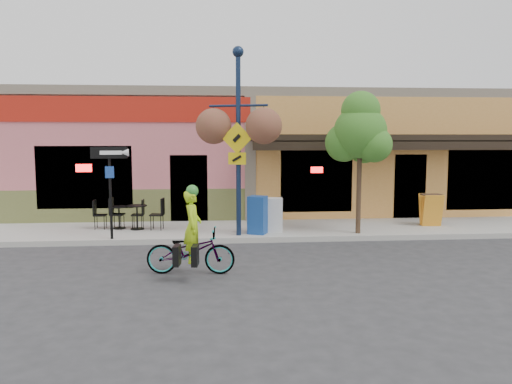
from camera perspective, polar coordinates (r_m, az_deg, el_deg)
ground at (r=13.31m, az=4.78°, el=-6.19°), size 90.00×90.00×0.00m
sidewalk at (r=15.24m, az=3.52°, el=-4.31°), size 24.00×3.00×0.15m
curb at (r=13.83m, az=4.40°, el=-5.40°), size 24.00×0.12×0.15m
building at (r=20.44m, az=1.29°, el=4.53°), size 18.20×8.20×4.50m
bicycle at (r=10.65m, az=-7.48°, el=-6.70°), size 1.91×0.82×0.98m
cyclist_rider at (r=10.58m, az=-7.23°, el=-5.24°), size 0.42×0.59×1.53m
lamp_post at (r=13.71m, az=-2.03°, el=5.71°), size 1.77×1.16×5.17m
one_way_sign at (r=13.83m, az=-16.29°, el=-0.13°), size 0.96×0.30×2.47m
cafe_set_left at (r=15.16m, az=-13.44°, el=-2.42°), size 1.67×0.99×0.95m
cafe_set_right at (r=15.44m, az=-15.38°, el=-2.45°), size 1.48×0.77×0.88m
newspaper_box_blue at (r=14.09m, az=0.17°, el=-2.64°), size 0.61×0.59×1.07m
newspaper_box_grey at (r=14.44m, az=2.13°, el=-2.62°), size 0.50×0.46×0.98m
street_tree at (r=14.32m, az=11.74°, el=3.36°), size 2.02×2.02×4.05m
sandwich_board at (r=16.13m, az=19.59°, el=-2.02°), size 0.62×0.47×0.99m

